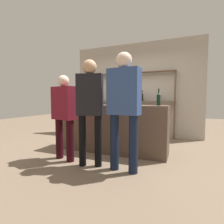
# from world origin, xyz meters

# --- Properties ---
(ground_plane) EXTENTS (16.00, 16.00, 0.00)m
(ground_plane) POSITION_xyz_m (0.00, 0.00, 0.00)
(ground_plane) COLOR #7A6651
(bar_counter) EXTENTS (2.30, 0.58, 0.99)m
(bar_counter) POSITION_xyz_m (0.00, 0.00, 0.50)
(bar_counter) COLOR brown
(bar_counter) RESTS_ON ground_plane
(back_wall) EXTENTS (3.90, 0.12, 2.80)m
(back_wall) POSITION_xyz_m (0.00, 1.89, 1.40)
(back_wall) COLOR #B2A899
(back_wall) RESTS_ON ground_plane
(back_shelf) EXTENTS (2.40, 0.18, 1.91)m
(back_shelf) POSITION_xyz_m (-0.00, 1.71, 1.27)
(back_shelf) COLOR brown
(back_shelf) RESTS_ON ground_plane
(counter_bottle_0) EXTENTS (0.08, 0.08, 0.36)m
(counter_bottle_0) POSITION_xyz_m (-1.01, -0.08, 1.13)
(counter_bottle_0) COLOR black
(counter_bottle_0) RESTS_ON bar_counter
(counter_bottle_1) EXTENTS (0.07, 0.07, 0.34)m
(counter_bottle_1) POSITION_xyz_m (-0.53, 0.02, 1.12)
(counter_bottle_1) COLOR silver
(counter_bottle_1) RESTS_ON bar_counter
(counter_bottle_2) EXTENTS (0.08, 0.08, 0.31)m
(counter_bottle_2) POSITION_xyz_m (-0.37, 0.18, 1.11)
(counter_bottle_2) COLOR brown
(counter_bottle_2) RESTS_ON bar_counter
(counter_bottle_3) EXTENTS (0.07, 0.07, 0.33)m
(counter_bottle_3) POSITION_xyz_m (0.95, 0.05, 1.12)
(counter_bottle_3) COLOR black
(counter_bottle_3) RESTS_ON bar_counter
(wine_glass) EXTENTS (0.08, 0.08, 0.16)m
(wine_glass) POSITION_xyz_m (-0.94, -0.00, 1.11)
(wine_glass) COLOR silver
(wine_glass) RESTS_ON bar_counter
(ice_bucket) EXTENTS (0.20, 0.20, 0.24)m
(ice_bucket) POSITION_xyz_m (0.33, 0.01, 1.11)
(ice_bucket) COLOR #B2B2B7
(ice_bucket) RESTS_ON bar_counter
(customer_left) EXTENTS (0.52, 0.33, 1.54)m
(customer_left) POSITION_xyz_m (-0.60, -0.83, 0.89)
(customer_left) COLOR black
(customer_left) RESTS_ON ground_plane
(customer_center) EXTENTS (0.45, 0.28, 1.75)m
(customer_center) POSITION_xyz_m (-0.02, -0.91, 1.04)
(customer_center) COLOR black
(customer_center) RESTS_ON ground_plane
(server_behind_counter) EXTENTS (0.51, 0.27, 1.63)m
(server_behind_counter) POSITION_xyz_m (0.18, 0.78, 0.94)
(server_behind_counter) COLOR #121C33
(server_behind_counter) RESTS_ON ground_plane
(customer_right) EXTENTS (0.51, 0.26, 1.81)m
(customer_right) POSITION_xyz_m (0.56, -0.90, 1.06)
(customer_right) COLOR #121C33
(customer_right) RESTS_ON ground_plane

